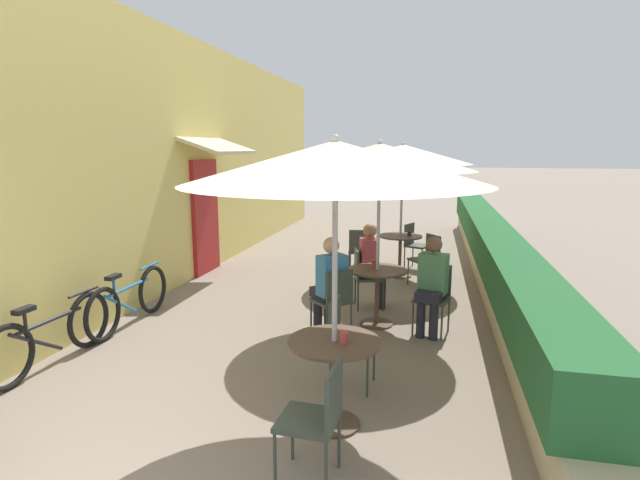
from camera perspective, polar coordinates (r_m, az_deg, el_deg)
name	(u,v)px	position (r m, az deg, el deg)	size (l,w,h in m)	color
cafe_facade_wall	(209,159)	(10.00, -12.62, 8.97)	(0.98, 13.82, 4.20)	#E0CC6B
planter_hedge	(490,250)	(9.33, 18.85, -1.05)	(0.60, 12.82, 1.01)	tan
patio_table_near	(334,364)	(4.26, 1.64, -14.01)	(0.78, 0.78, 0.75)	brown
patio_umbrella_near	(335,163)	(3.88, 1.77, 8.81)	(2.40, 2.40, 2.42)	#B7B7BC
cafe_chair_near_left	(345,335)	(4.94, 2.92, -10.84)	(0.42, 0.42, 0.87)	#384238
cafe_chair_near_right	(319,413)	(3.63, -0.17, -19.18)	(0.42, 0.42, 0.87)	#384238
coffee_cup_near	(344,337)	(4.12, 2.78, -11.06)	(0.07, 0.07, 0.09)	#B73D3D
patio_table_mid	(377,285)	(6.60, 6.54, -5.09)	(0.78, 0.78, 0.75)	brown
patio_umbrella_mid	(380,157)	(6.36, 6.86, 9.40)	(2.40, 2.40, 2.42)	#B7B7BC
cafe_chair_mid_left	(364,273)	(7.30, 5.04, -3.80)	(0.49, 0.49, 0.87)	#384238
seated_patron_mid_left	(372,262)	(7.27, 5.94, -2.48)	(0.47, 0.41, 1.25)	#23232D
cafe_chair_mid_right	(334,297)	(6.13, 1.67, -6.54)	(0.57, 0.57, 0.87)	#384238
seated_patron_mid_right	(329,282)	(6.17, 1.09, -4.77)	(0.51, 0.51, 1.25)	#23232D
cafe_chair_mid_back	(434,293)	(6.47, 12.85, -5.89)	(0.49, 0.49, 0.87)	#384238
seated_patron_mid_back	(432,282)	(6.32, 12.65, -4.67)	(0.41, 0.47, 1.25)	#23232D
coffee_cup_mid	(374,263)	(6.69, 6.22, -2.65)	(0.07, 0.07, 0.09)	#B73D3D
patio_table_far	(400,247)	(9.15, 9.14, -0.77)	(0.78, 0.78, 0.75)	brown
patio_umbrella_far	(403,154)	(8.98, 9.45, 9.63)	(2.40, 2.40, 2.42)	#B7B7BC
cafe_chair_far_left	(414,242)	(9.83, 10.70, -0.22)	(0.53, 0.53, 0.87)	#384238
cafe_chair_far_right	(360,248)	(9.07, 4.56, -0.96)	(0.44, 0.44, 0.87)	#384238
cafe_chair_far_back	(427,256)	(8.61, 12.18, -1.79)	(0.56, 0.56, 0.87)	#384238
coffee_cup_far	(409,234)	(9.07, 10.18, 0.72)	(0.07, 0.07, 0.09)	#232328
bicycle_leaning	(51,335)	(6.12, -28.38, -9.57)	(0.15, 1.78, 0.75)	black
bicycle_second	(129,300)	(7.03, -20.95, -6.40)	(0.10, 1.79, 0.76)	black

